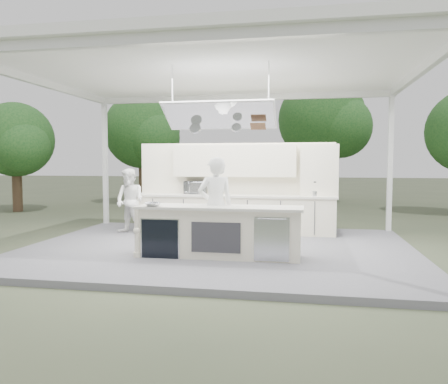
% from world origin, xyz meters
% --- Properties ---
extents(ground, '(90.00, 90.00, 0.00)m').
position_xyz_m(ground, '(0.00, 0.00, 0.00)').
color(ground, '#464C34').
rests_on(ground, ground).
extents(stage_deck, '(8.00, 6.00, 0.12)m').
position_xyz_m(stage_deck, '(0.00, 0.00, 0.06)').
color(stage_deck, '#5E5D62').
rests_on(stage_deck, ground).
extents(tent, '(8.20, 6.20, 3.86)m').
position_xyz_m(tent, '(0.00, -0.01, 3.71)').
color(tent, white).
rests_on(tent, ground).
extents(demo_island, '(3.10, 0.79, 0.95)m').
position_xyz_m(demo_island, '(0.18, -0.91, 0.60)').
color(demo_island, '#ECE7C8').
rests_on(demo_island, stage_deck).
extents(back_counter, '(5.08, 0.72, 0.95)m').
position_xyz_m(back_counter, '(0.00, 1.90, 0.60)').
color(back_counter, '#ECE7C8').
rests_on(back_counter, stage_deck).
extents(back_wall_unit, '(5.05, 0.48, 2.25)m').
position_xyz_m(back_wall_unit, '(0.44, 2.11, 1.57)').
color(back_wall_unit, '#ECE7C8').
rests_on(back_wall_unit, stage_deck).
extents(tree_cluster, '(19.55, 9.40, 5.85)m').
position_xyz_m(tree_cluster, '(-0.16, 9.77, 3.29)').
color(tree_cluster, '#493924').
rests_on(tree_cluster, ground).
extents(head_chef, '(0.80, 0.68, 1.87)m').
position_xyz_m(head_chef, '(0.08, -0.70, 1.05)').
color(head_chef, white).
rests_on(head_chef, stage_deck).
extents(sous_chef, '(0.94, 0.83, 1.61)m').
position_xyz_m(sous_chef, '(-2.48, 1.27, 0.93)').
color(sous_chef, white).
rests_on(sous_chef, stage_deck).
extents(toaster_oven, '(0.62, 0.44, 0.32)m').
position_xyz_m(toaster_oven, '(-1.01, 2.08, 1.23)').
color(toaster_oven, silver).
rests_on(toaster_oven, back_counter).
extents(bowl_large, '(0.39, 0.39, 0.07)m').
position_xyz_m(bowl_large, '(-1.03, -1.15, 1.11)').
color(bowl_large, silver).
rests_on(bowl_large, demo_island).
extents(bowl_small, '(0.31, 0.31, 0.08)m').
position_xyz_m(bowl_small, '(-0.99, -1.15, 1.11)').
color(bowl_small, '#B7B9BF').
rests_on(bowl_small, demo_island).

